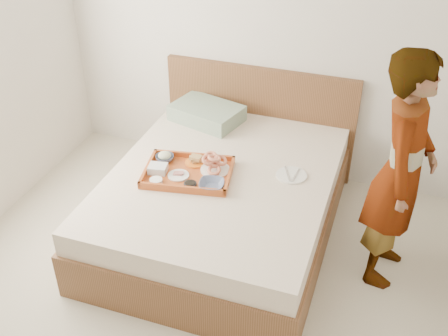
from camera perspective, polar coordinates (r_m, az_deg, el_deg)
The scene contains 16 objects.
ground at distance 3.57m, azimuth -5.43°, elevation -16.38°, with size 3.50×4.00×0.01m, color beige.
wall_back at distance 4.42m, azimuth 4.45°, elevation 14.72°, with size 3.50×0.01×2.60m, color silver.
bed at distance 4.06m, azimuth -0.20°, elevation -3.65°, with size 1.65×2.00×0.53m, color brown.
headboard at distance 4.73m, azimuth 3.69°, elevation 5.15°, with size 1.65×0.06×0.95m, color brown.
pillow at distance 4.56m, azimuth -1.82°, elevation 5.78°, with size 0.56×0.38×0.13m, color #96B298.
tray at distance 3.88m, azimuth -3.78°, elevation -0.43°, with size 0.61×0.45×0.06m, color #BC5B23.
prawn_plate at distance 3.91m, azimuth -0.92°, elevation -0.18°, with size 0.21×0.21×0.01m, color white.
navy_bowl_big at distance 3.73m, azimuth -1.30°, elevation -1.76°, with size 0.17×0.17×0.04m, color #17254B.
sauce_dish at distance 3.74m, azimuth -3.56°, elevation -1.80°, with size 0.09×0.09×0.03m, color black.
meat_plate at distance 3.86m, azimuth -4.81°, elevation -0.78°, with size 0.15×0.15×0.01m, color white.
bread_plate at distance 3.99m, azimuth -3.03°, elevation 0.58°, with size 0.15×0.15×0.01m, color orange.
salad_bowl at distance 4.03m, azimuth -6.23°, elevation 1.05°, with size 0.14×0.14×0.04m, color #17254B.
plastic_tub at distance 3.91m, azimuth -6.96°, elevation -0.07°, with size 0.13×0.11×0.06m, color silver.
cheese_round at distance 3.80m, azimuth -7.14°, elevation -1.37°, with size 0.09×0.09×0.03m, color white.
dinner_plate at distance 3.91m, azimuth 7.09°, elevation -0.76°, with size 0.22×0.22×0.01m, color white.
person at distance 3.58m, azimuth 18.09°, elevation -0.44°, with size 0.60×0.39×1.63m, color white.
Camera 1 is at (1.05, -2.05, 2.73)m, focal length 43.58 mm.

